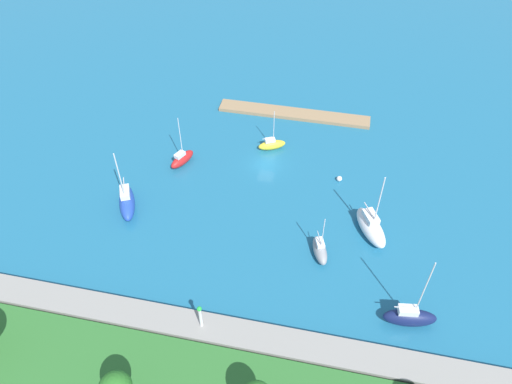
% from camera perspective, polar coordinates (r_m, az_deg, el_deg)
% --- Properties ---
extents(water, '(160.00, 160.00, 0.00)m').
position_cam_1_polar(water, '(77.02, 1.21, 3.26)').
color(water, '#1E668C').
rests_on(water, ground).
extents(pier_dock, '(26.86, 3.17, 0.61)m').
position_cam_1_polar(pier_dock, '(87.61, 4.47, 9.19)').
color(pier_dock, '#997A56').
rests_on(pier_dock, ground).
extents(breakwater, '(72.55, 3.53, 1.25)m').
position_cam_1_polar(breakwater, '(57.77, -4.72, -15.99)').
color(breakwater, gray).
rests_on(breakwater, ground).
extents(harbor_beacon, '(0.56, 0.56, 3.73)m').
position_cam_1_polar(harbor_beacon, '(55.71, -6.59, -14.23)').
color(harbor_beacon, silver).
rests_on(harbor_beacon, breakwater).
extents(sailboat_red_west_end, '(3.47, 5.07, 8.66)m').
position_cam_1_polar(sailboat_red_west_end, '(77.44, -8.71, 3.89)').
color(sailboat_red_west_end, red).
rests_on(sailboat_red_west_end, water).
extents(sailboat_blue_lone_north, '(4.97, 7.36, 10.56)m').
position_cam_1_polar(sailboat_blue_lone_north, '(71.63, -14.98, -1.11)').
color(sailboat_blue_lone_north, '#2347B2').
rests_on(sailboat_blue_lone_north, water).
extents(sailboat_yellow_by_breakwater, '(4.72, 3.29, 7.39)m').
position_cam_1_polar(sailboat_yellow_by_breakwater, '(79.47, 1.88, 5.61)').
color(sailboat_yellow_by_breakwater, yellow).
rests_on(sailboat_yellow_by_breakwater, water).
extents(sailboat_navy_near_pier, '(6.42, 2.90, 11.53)m').
position_cam_1_polar(sailboat_navy_near_pier, '(60.42, 17.66, -13.85)').
color(sailboat_navy_near_pier, '#141E4C').
rests_on(sailboat_navy_near_pier, water).
extents(sailboat_white_inner_mooring, '(5.64, 7.66, 10.79)m').
position_cam_1_polar(sailboat_white_inner_mooring, '(67.74, 13.38, -3.99)').
color(sailboat_white_inner_mooring, white).
rests_on(sailboat_white_inner_mooring, water).
extents(sailboat_gray_outer_mooring, '(3.09, 4.94, 7.23)m').
position_cam_1_polar(sailboat_gray_outer_mooring, '(64.29, 7.54, -6.79)').
color(sailboat_gray_outer_mooring, gray).
rests_on(sailboat_gray_outer_mooring, water).
extents(mooring_buoy_white, '(0.83, 0.83, 0.83)m').
position_cam_1_polar(mooring_buoy_white, '(75.03, 9.79, 1.56)').
color(mooring_buoy_white, white).
rests_on(mooring_buoy_white, water).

